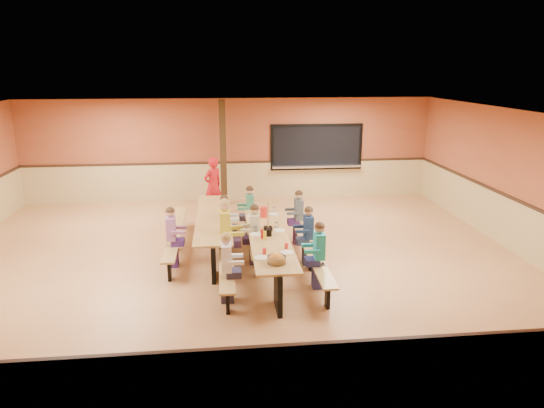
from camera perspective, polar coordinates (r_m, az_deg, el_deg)
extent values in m
plane|color=#A46A3E|center=(10.03, -4.17, -6.86)|extent=(12.00, 12.00, 0.00)
cube|color=#9B4D2D|center=(14.45, -5.00, 6.36)|extent=(12.00, 0.04, 3.00)
cube|color=#9B4D2D|center=(4.87, -2.37, -13.16)|extent=(12.00, 0.04, 3.00)
cube|color=#9B4D2D|center=(11.42, 27.36, 2.10)|extent=(0.04, 10.00, 3.00)
cube|color=white|center=(9.30, -4.54, 10.46)|extent=(12.00, 10.00, 0.04)
cube|color=black|center=(14.69, 5.26, 6.70)|extent=(2.60, 0.06, 1.20)
cube|color=silver|center=(14.70, 5.27, 4.45)|extent=(2.70, 0.28, 0.06)
cube|color=#2F200F|center=(13.86, -5.77, 5.93)|extent=(0.18, 0.18, 3.00)
cube|color=#AB8244|center=(9.31, -0.39, -3.90)|extent=(0.75, 3.60, 0.04)
cube|color=black|center=(8.03, 0.72, -10.10)|extent=(0.08, 0.60, 0.70)
cube|color=black|center=(10.89, -1.20, -2.99)|extent=(0.08, 0.60, 0.70)
cube|color=#AB8244|center=(9.37, -5.44, -5.72)|extent=(0.26, 3.60, 0.04)
cube|color=black|center=(9.45, -5.41, -6.99)|extent=(0.06, 0.18, 0.41)
cube|color=#AB8244|center=(9.52, 4.58, -5.34)|extent=(0.26, 3.60, 0.04)
cube|color=black|center=(9.60, 4.55, -6.59)|extent=(0.06, 0.18, 0.41)
cube|color=#AB8244|center=(10.56, -6.87, -1.59)|extent=(0.75, 3.60, 0.04)
cube|color=black|center=(9.23, -6.89, -6.65)|extent=(0.08, 0.60, 0.70)
cube|color=black|center=(12.15, -6.74, -1.08)|extent=(0.08, 0.60, 0.70)
cube|color=#AB8244|center=(10.70, -11.24, -3.18)|extent=(0.26, 3.60, 0.04)
cube|color=black|center=(10.77, -11.18, -4.32)|extent=(0.06, 0.18, 0.41)
cube|color=#AB8244|center=(10.67, -2.38, -2.94)|extent=(0.26, 3.60, 0.04)
cube|color=black|center=(10.74, -2.36, -4.07)|extent=(0.06, 0.18, 0.41)
imported|color=red|center=(13.19, -6.96, 2.16)|extent=(0.67, 0.64, 1.54)
cylinder|color=red|center=(10.43, -0.99, -0.96)|extent=(0.16, 0.16, 0.22)
cube|color=black|center=(9.30, -0.38, -3.35)|extent=(0.10, 0.14, 0.13)
cylinder|color=yellow|center=(9.07, -0.86, -3.74)|extent=(0.06, 0.06, 0.17)
cylinder|color=#B2140F|center=(9.15, -1.17, -3.56)|extent=(0.06, 0.06, 0.17)
cube|color=black|center=(9.65, -0.48, -2.86)|extent=(0.16, 0.16, 0.06)
cube|color=#AB8244|center=(9.56, -0.48, -1.27)|extent=(0.02, 0.09, 0.50)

